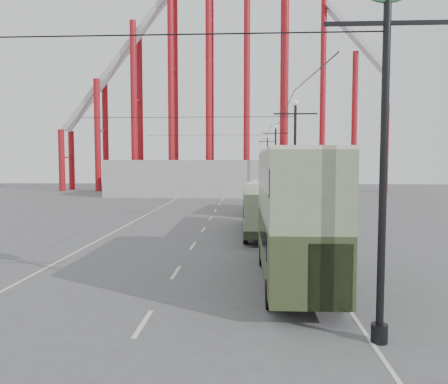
# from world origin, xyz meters

# --- Properties ---
(ground) EXTENTS (160.00, 160.00, 0.00)m
(ground) POSITION_xyz_m (0.00, 0.00, 0.00)
(ground) COLOR #535356
(ground) RESTS_ON ground
(road_markings) EXTENTS (12.52, 120.00, 0.01)m
(road_markings) POSITION_xyz_m (-0.86, 19.70, 0.01)
(road_markings) COLOR silver
(road_markings) RESTS_ON ground
(lamp_post_near) EXTENTS (3.20, 0.44, 10.80)m
(lamp_post_near) POSITION_xyz_m (5.60, -3.00, 7.86)
(lamp_post_near) COLOR black
(lamp_post_near) RESTS_ON ground
(lamp_post_mid) EXTENTS (3.20, 0.44, 9.32)m
(lamp_post_mid) POSITION_xyz_m (5.60, 18.00, 4.68)
(lamp_post_mid) COLOR black
(lamp_post_mid) RESTS_ON ground
(lamp_post_far) EXTENTS (3.20, 0.44, 9.32)m
(lamp_post_far) POSITION_xyz_m (5.60, 40.00, 4.68)
(lamp_post_far) COLOR black
(lamp_post_far) RESTS_ON ground
(lamp_post_distant) EXTENTS (3.20, 0.44, 9.32)m
(lamp_post_distant) POSITION_xyz_m (5.60, 62.00, 4.68)
(lamp_post_distant) COLOR black
(lamp_post_distant) RESTS_ON ground
(roller_coaster) EXTENTS (52.95, 5.00, 55.48)m
(roller_coaster) POSITION_xyz_m (-2.49, 56.89, 22.92)
(roller_coaster) COLOR maroon
(roller_coaster) RESTS_ON ground
(fairground_shed) EXTENTS (22.00, 10.00, 5.00)m
(fairground_shed) POSITION_xyz_m (-6.00, 47.00, 2.50)
(fairground_shed) COLOR gray
(fairground_shed) RESTS_ON ground
(double_decker_bus) EXTENTS (2.54, 9.81, 5.26)m
(double_decker_bus) POSITION_xyz_m (3.92, 2.65, 2.95)
(double_decker_bus) COLOR #2F3A1F
(double_decker_bus) RESTS_ON ground
(single_decker_green) EXTENTS (2.60, 10.69, 3.01)m
(single_decker_green) POSITION_xyz_m (3.04, 14.30, 1.70)
(single_decker_green) COLOR gray
(single_decker_green) RESTS_ON ground
(single_decker_cream) EXTENTS (3.46, 9.53, 2.90)m
(single_decker_cream) POSITION_xyz_m (3.50, 26.87, 1.63)
(single_decker_cream) COLOR beige
(single_decker_cream) RESTS_ON ground
(pedestrian) EXTENTS (0.64, 0.49, 1.58)m
(pedestrian) POSITION_xyz_m (2.82, 9.71, 0.79)
(pedestrian) COLOR black
(pedestrian) RESTS_ON ground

